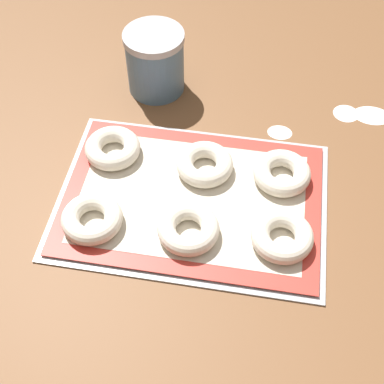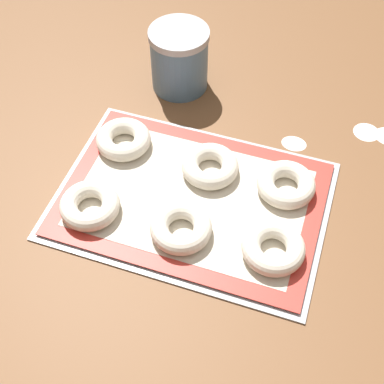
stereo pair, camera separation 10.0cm
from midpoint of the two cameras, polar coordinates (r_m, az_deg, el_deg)
name	(u,v)px [view 1 (the left image)]	position (r m, az deg, el deg)	size (l,w,h in m)	color
ground_plane	(194,208)	(1.04, -2.50, -1.90)	(2.80, 2.80, 0.00)	brown
baking_tray	(192,200)	(1.05, -2.73, -0.99)	(0.52, 0.37, 0.01)	#B2B5BA
baking_mat	(192,198)	(1.04, -2.75, -0.81)	(0.50, 0.35, 0.00)	red
bagel_front_left	(92,219)	(1.02, -13.41, -2.96)	(0.11, 0.11, 0.03)	silver
bagel_front_center	(188,229)	(0.98, -3.34, -4.13)	(0.11, 0.11, 0.03)	silver
bagel_front_right	(282,236)	(0.97, 6.71, -4.91)	(0.11, 0.11, 0.03)	silver
bagel_back_left	(113,148)	(1.12, -11.02, 4.46)	(0.11, 0.11, 0.03)	silver
bagel_back_center	(205,164)	(1.07, -1.31, 2.81)	(0.11, 0.11, 0.03)	silver
bagel_back_right	(282,173)	(1.06, 6.93, 1.85)	(0.11, 0.11, 0.03)	silver
flour_canister	(155,62)	(1.23, -6.34, 13.55)	(0.13, 0.13, 0.15)	slate
flour_patch_near	(346,113)	(1.24, 13.91, 8.05)	(0.06, 0.06, 0.00)	white
flour_patch_far	(280,132)	(1.18, 6.96, 6.22)	(0.05, 0.04, 0.00)	white
flour_patch_side	(372,115)	(1.25, 16.52, 7.74)	(0.08, 0.06, 0.00)	white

